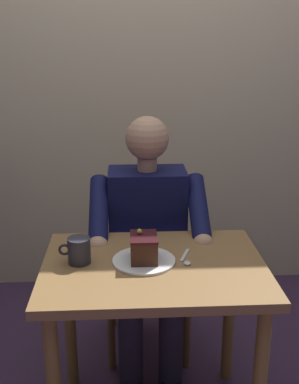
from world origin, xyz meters
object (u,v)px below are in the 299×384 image
(dining_table, at_px, (154,291))
(cake_slice, at_px, (144,248))
(chair, at_px, (146,252))
(dessert_spoon, at_px, (186,259))
(coffee_cup, at_px, (79,250))
(seated_person, at_px, (148,242))

(dining_table, bearing_deg, cake_slice, -23.87)
(chair, bearing_deg, dessert_spoon, 102.19)
(coffee_cup, distance_m, dessert_spoon, 0.41)
(chair, distance_m, coffee_cup, 0.69)
(cake_slice, xyz_separation_m, coffee_cup, (0.24, -0.01, -0.01))
(seated_person, distance_m, coffee_cup, 0.51)
(dining_table, bearing_deg, dessert_spoon, -170.50)
(coffee_cup, bearing_deg, chair, -116.19)
(seated_person, distance_m, dessert_spoon, 0.43)
(seated_person, distance_m, cake_slice, 0.43)
(coffee_cup, height_order, dessert_spoon, coffee_cup)
(dining_table, bearing_deg, seated_person, -90.00)
(dining_table, xyz_separation_m, cake_slice, (0.04, -0.02, 0.18))
(cake_slice, bearing_deg, coffee_cup, -1.79)
(seated_person, relative_size, cake_slice, 9.28)
(dining_table, relative_size, cake_slice, 6.47)
(dining_table, relative_size, chair, 0.93)
(seated_person, xyz_separation_m, coffee_cup, (0.28, 0.39, 0.15))
(coffee_cup, bearing_deg, seated_person, -125.41)
(dining_table, distance_m, dessert_spoon, 0.17)
(dining_table, bearing_deg, chair, -90.00)
(dining_table, relative_size, seated_person, 0.70)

